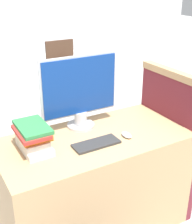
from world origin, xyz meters
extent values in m
cube|color=tan|center=(0.00, 0.32, 0.37)|extent=(1.26, 0.63, 0.74)
cube|color=maroon|center=(0.65, 0.31, 0.53)|extent=(0.05, 0.63, 1.06)
cube|color=tan|center=(0.65, 0.31, 1.08)|extent=(0.07, 0.63, 0.05)
cylinder|color=#B7B7BC|center=(0.01, 0.51, 0.75)|extent=(0.19, 0.19, 0.02)
cylinder|color=#B7B7BC|center=(0.01, 0.51, 0.81)|extent=(0.09, 0.09, 0.09)
cube|color=#B7B7BC|center=(0.01, 0.51, 1.05)|extent=(0.56, 0.01, 0.41)
cube|color=navy|center=(0.01, 0.51, 1.05)|extent=(0.53, 0.02, 0.38)
cube|color=#2D2D2D|center=(-0.03, 0.23, 0.75)|extent=(0.30, 0.12, 0.02)
ellipsoid|color=silver|center=(0.20, 0.22, 0.76)|extent=(0.05, 0.09, 0.03)
cube|color=silver|center=(-0.38, 0.36, 0.76)|extent=(0.16, 0.27, 0.04)
cube|color=silver|center=(-0.39, 0.38, 0.81)|extent=(0.15, 0.24, 0.04)
cube|color=orange|center=(-0.38, 0.37, 0.84)|extent=(0.17, 0.20, 0.04)
cube|color=#B72D28|center=(-0.40, 0.36, 0.87)|extent=(0.17, 0.26, 0.02)
cube|color=#2D7F42|center=(-0.38, 0.37, 0.90)|extent=(0.17, 0.27, 0.02)
cylinder|color=#4C3323|center=(0.77, 2.67, 0.19)|extent=(0.04, 0.04, 0.38)
cylinder|color=#4C3323|center=(1.15, 2.67, 0.19)|extent=(0.04, 0.04, 0.38)
cylinder|color=#4C3323|center=(0.77, 3.05, 0.19)|extent=(0.04, 0.04, 0.38)
cylinder|color=#4C3323|center=(1.15, 3.05, 0.19)|extent=(0.04, 0.04, 0.38)
cube|color=#4C3323|center=(0.96, 2.86, 0.40)|extent=(0.44, 0.44, 0.05)
cube|color=#4C3323|center=(0.96, 3.06, 0.63)|extent=(0.44, 0.04, 0.40)
camera|label=1|loc=(-0.88, -1.26, 1.73)|focal=50.00mm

